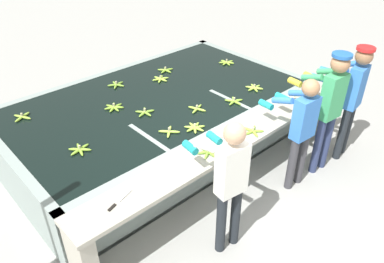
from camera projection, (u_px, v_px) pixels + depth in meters
ground_plane at (242, 198)px, 4.96m from camera, size 80.00×80.00×0.00m
wash_tank at (158, 120)px, 5.83m from camera, size 4.50×2.65×0.83m
work_ledge at (232, 154)px, 4.78m from camera, size 4.50×0.45×0.83m
worker_0 at (229, 177)px, 3.80m from camera, size 0.47×0.73×1.64m
worker_1 at (301, 125)px, 4.71m from camera, size 0.44×0.72×1.58m
worker_2 at (329, 102)px, 4.92m from camera, size 0.45×0.74×1.77m
worker_3 at (352, 93)px, 5.22m from camera, size 0.47×0.74×1.72m
banana_bunch_floating_0 at (169, 132)px, 4.76m from camera, size 0.23×0.23×0.08m
banana_bunch_floating_1 at (227, 62)px, 6.67m from camera, size 0.28×0.28×0.08m
banana_bunch_floating_2 at (116, 85)px, 5.91m from camera, size 0.27×0.27×0.08m
banana_bunch_floating_3 at (114, 107)px, 5.30m from camera, size 0.28×0.28×0.08m
banana_bunch_floating_4 at (145, 112)px, 5.18m from camera, size 0.28×0.27×0.08m
banana_bunch_floating_5 at (234, 101)px, 5.45m from camera, size 0.28×0.27×0.08m
banana_bunch_floating_6 at (80, 149)px, 4.43m from camera, size 0.28×0.28×0.08m
banana_bunch_floating_7 at (22, 117)px, 5.07m from camera, size 0.26×0.26×0.08m
banana_bunch_floating_8 at (195, 128)px, 4.84m from camera, size 0.27×0.28×0.08m
banana_bunch_floating_9 at (254, 88)px, 5.81m from camera, size 0.28×0.26×0.08m
banana_bunch_floating_10 at (197, 109)px, 5.26m from camera, size 0.27×0.27×0.08m
banana_bunch_floating_11 at (166, 70)px, 6.39m from camera, size 0.28×0.27×0.08m
banana_bunch_floating_12 at (161, 79)px, 6.09m from camera, size 0.27×0.28×0.08m
banana_bunch_ledge_0 at (208, 152)px, 4.38m from camera, size 0.26×0.28×0.08m
banana_bunch_ledge_1 at (253, 131)px, 4.77m from camera, size 0.27×0.28×0.08m
banana_bunch_ledge_2 at (302, 94)px, 5.64m from camera, size 0.28×0.28×0.08m
knife_0 at (117, 203)px, 3.68m from camera, size 0.34×0.14×0.02m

